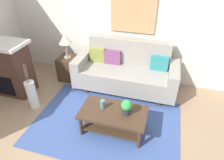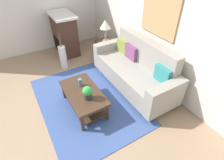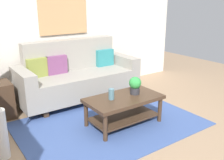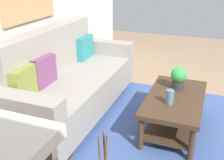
# 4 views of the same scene
# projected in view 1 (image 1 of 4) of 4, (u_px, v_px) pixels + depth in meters

# --- Properties ---
(ground_plane) EXTENTS (9.64, 9.64, 0.00)m
(ground_plane) POSITION_uv_depth(u_px,v_px,m) (97.00, 145.00, 3.20)
(ground_plane) COLOR #9E7F60
(wall_back) EXTENTS (5.64, 0.10, 2.70)m
(wall_back) POSITION_uv_depth(u_px,v_px,m) (129.00, 22.00, 4.20)
(wall_back) COLOR silver
(wall_back) RESTS_ON ground_plane
(area_rug) EXTENTS (2.59, 1.81, 0.01)m
(area_rug) POSITION_uv_depth(u_px,v_px,m) (106.00, 123.00, 3.60)
(area_rug) COLOR #3D5693
(area_rug) RESTS_ON ground_plane
(couch) EXTENTS (2.17, 0.84, 1.08)m
(couch) POSITION_uv_depth(u_px,v_px,m) (126.00, 72.00, 4.27)
(couch) COLOR gray
(couch) RESTS_ON ground_plane
(throw_pillow_olive) EXTENTS (0.37, 0.15, 0.32)m
(throw_pillow_olive) POSITION_uv_depth(u_px,v_px,m) (98.00, 55.00, 4.38)
(throw_pillow_olive) COLOR olive
(throw_pillow_olive) RESTS_ON couch
(throw_pillow_plum) EXTENTS (0.36, 0.12, 0.32)m
(throw_pillow_plum) POSITION_uv_depth(u_px,v_px,m) (113.00, 57.00, 4.31)
(throw_pillow_plum) COLOR #7A4270
(throw_pillow_plum) RESTS_ON couch
(throw_pillow_teal) EXTENTS (0.36, 0.12, 0.32)m
(throw_pillow_teal) POSITION_uv_depth(u_px,v_px,m) (159.00, 63.00, 4.08)
(throw_pillow_teal) COLOR teal
(throw_pillow_teal) RESTS_ON couch
(coffee_table) EXTENTS (1.10, 0.60, 0.43)m
(coffee_table) POSITION_uv_depth(u_px,v_px,m) (113.00, 116.00, 3.30)
(coffee_table) COLOR #422D1E
(coffee_table) RESTS_ON ground_plane
(tabletop_vase) EXTENTS (0.08, 0.08, 0.16)m
(tabletop_vase) POSITION_uv_depth(u_px,v_px,m) (103.00, 104.00, 3.26)
(tabletop_vase) COLOR slate
(tabletop_vase) RESTS_ON coffee_table
(potted_plant_tabletop) EXTENTS (0.18, 0.18, 0.26)m
(potted_plant_tabletop) POSITION_uv_depth(u_px,v_px,m) (127.00, 107.00, 3.12)
(potted_plant_tabletop) COLOR #2D2D33
(potted_plant_tabletop) RESTS_ON coffee_table
(side_table) EXTENTS (0.44, 0.44, 0.56)m
(side_table) POSITION_uv_depth(u_px,v_px,m) (69.00, 68.00, 4.70)
(side_table) COLOR #422D1E
(side_table) RESTS_ON ground_plane
(table_lamp) EXTENTS (0.28, 0.28, 0.57)m
(table_lamp) POSITION_uv_depth(u_px,v_px,m) (65.00, 40.00, 4.30)
(table_lamp) COLOR gray
(table_lamp) RESTS_ON side_table
(fireplace) EXTENTS (1.02, 0.58, 1.16)m
(fireplace) POSITION_uv_depth(u_px,v_px,m) (7.00, 68.00, 4.10)
(fireplace) COLOR #472D23
(fireplace) RESTS_ON ground_plane
(floor_vase) EXTENTS (0.18, 0.18, 0.60)m
(floor_vase) POSITION_uv_depth(u_px,v_px,m) (32.00, 95.00, 3.81)
(floor_vase) COLOR white
(floor_vase) RESTS_ON ground_plane
(floor_vase_branch_a) EXTENTS (0.03, 0.04, 0.36)m
(floor_vase_branch_a) POSITION_uv_depth(u_px,v_px,m) (27.00, 74.00, 3.54)
(floor_vase_branch_a) COLOR brown
(floor_vase_branch_a) RESTS_ON floor_vase
(floor_vase_branch_b) EXTENTS (0.02, 0.02, 0.36)m
(floor_vase_branch_b) POSITION_uv_depth(u_px,v_px,m) (26.00, 73.00, 3.56)
(floor_vase_branch_b) COLOR brown
(floor_vase_branch_b) RESTS_ON floor_vase
(floor_vase_branch_c) EXTENTS (0.04, 0.01, 0.36)m
(floor_vase_branch_c) POSITION_uv_depth(u_px,v_px,m) (25.00, 74.00, 3.53)
(floor_vase_branch_c) COLOR brown
(floor_vase_branch_c) RESTS_ON floor_vase
(framed_painting) EXTENTS (0.94, 0.03, 0.81)m
(framed_painting) POSITION_uv_depth(u_px,v_px,m) (133.00, 13.00, 4.01)
(framed_painting) COLOR tan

